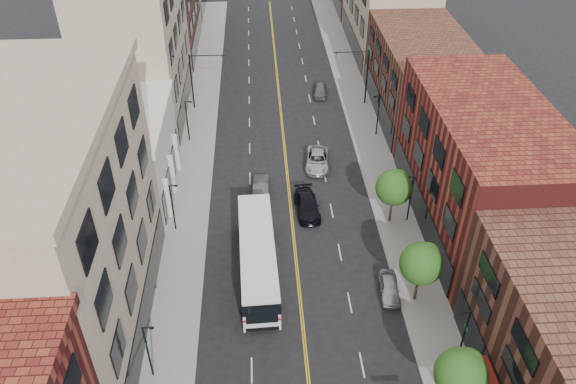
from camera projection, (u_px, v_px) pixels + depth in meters
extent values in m
cube|color=gray|center=(195.00, 164.00, 61.60)|extent=(4.00, 110.00, 0.15)
cube|color=gray|center=(375.00, 158.00, 62.56)|extent=(4.00, 110.00, 0.15)
cube|color=gray|center=(56.00, 237.00, 38.31)|extent=(10.00, 22.00, 18.00)
cube|color=silver|center=(118.00, 156.00, 55.72)|extent=(10.00, 14.00, 8.00)
cube|color=gray|center=(136.00, 42.00, 66.36)|extent=(10.00, 20.00, 18.00)
cube|color=#522A20|center=(159.00, 1.00, 83.28)|extent=(10.00, 20.00, 15.00)
cube|color=maroon|center=(481.00, 167.00, 50.55)|extent=(10.00, 22.00, 12.00)
cube|color=#522A20|center=(421.00, 77.00, 67.97)|extent=(10.00, 20.00, 10.00)
cube|color=gray|center=(388.00, 4.00, 83.61)|extent=(10.00, 22.00, 14.00)
sphere|color=#225117|center=(461.00, 374.00, 35.32)|extent=(3.40, 3.40, 3.40)
sphere|color=#225117|center=(468.00, 364.00, 35.36)|extent=(2.04, 2.04, 2.04)
cylinder|color=black|center=(417.00, 288.00, 44.91)|extent=(0.22, 0.22, 2.50)
sphere|color=#225117|center=(421.00, 264.00, 43.33)|extent=(3.40, 3.40, 3.40)
sphere|color=#225117|center=(427.00, 255.00, 43.37)|extent=(2.04, 2.04, 2.04)
cylinder|color=black|center=(391.00, 210.00, 52.92)|extent=(0.22, 0.22, 2.50)
sphere|color=#225117|center=(394.00, 188.00, 51.34)|extent=(3.40, 3.40, 3.40)
sphere|color=#225117|center=(399.00, 180.00, 51.39)|extent=(2.04, 2.04, 2.04)
cylinder|color=black|center=(148.00, 352.00, 38.38)|extent=(0.14, 0.14, 5.00)
cylinder|color=black|center=(148.00, 328.00, 36.91)|extent=(0.70, 0.10, 0.10)
cube|color=black|center=(152.00, 328.00, 36.95)|extent=(0.28, 0.14, 0.14)
cube|color=#19592D|center=(146.00, 343.00, 37.84)|extent=(0.04, 0.55, 0.35)
cylinder|color=black|center=(173.00, 208.00, 51.20)|extent=(0.14, 0.14, 5.00)
cylinder|color=black|center=(173.00, 185.00, 49.73)|extent=(0.70, 0.10, 0.10)
cube|color=black|center=(176.00, 186.00, 49.77)|extent=(0.28, 0.14, 0.14)
cube|color=#19592D|center=(171.00, 200.00, 50.67)|extent=(0.04, 0.55, 0.35)
cylinder|color=black|center=(187.00, 121.00, 64.02)|extent=(0.14, 0.14, 5.00)
cylinder|color=black|center=(188.00, 101.00, 62.55)|extent=(0.70, 0.10, 0.10)
cube|color=black|center=(190.00, 102.00, 62.59)|extent=(0.28, 0.14, 0.14)
cube|color=#19592D|center=(186.00, 114.00, 63.49)|extent=(0.04, 0.55, 0.35)
cylinder|color=black|center=(464.00, 336.00, 39.44)|extent=(0.14, 0.14, 5.00)
cylinder|color=black|center=(465.00, 313.00, 37.93)|extent=(0.70, 0.10, 0.10)
cube|color=black|center=(462.00, 313.00, 37.95)|extent=(0.28, 0.14, 0.14)
cube|color=#19592D|center=(466.00, 328.00, 38.90)|extent=(0.04, 0.55, 0.35)
cylinder|color=black|center=(410.00, 199.00, 52.26)|extent=(0.14, 0.14, 5.00)
cylinder|color=black|center=(410.00, 177.00, 50.75)|extent=(0.70, 0.10, 0.10)
cube|color=black|center=(407.00, 178.00, 50.77)|extent=(0.28, 0.14, 0.14)
cube|color=#19592D|center=(411.00, 191.00, 51.72)|extent=(0.04, 0.55, 0.35)
cylinder|color=black|center=(378.00, 116.00, 65.08)|extent=(0.14, 0.14, 5.00)
cylinder|color=black|center=(377.00, 96.00, 63.57)|extent=(0.70, 0.10, 0.10)
cube|color=black|center=(375.00, 97.00, 63.59)|extent=(0.28, 0.14, 0.14)
cube|color=#19592D|center=(379.00, 109.00, 64.54)|extent=(0.04, 0.55, 0.35)
cylinder|color=black|center=(192.00, 82.00, 69.78)|extent=(0.18, 0.18, 7.20)
cylinder|color=black|center=(207.00, 55.00, 67.86)|extent=(4.40, 0.12, 0.12)
imported|color=black|center=(222.00, 58.00, 68.18)|extent=(0.15, 0.18, 0.90)
cylinder|color=black|center=(367.00, 77.00, 70.83)|extent=(0.18, 0.18, 7.20)
cylinder|color=black|center=(351.00, 52.00, 68.70)|extent=(4.40, 0.12, 0.12)
imported|color=black|center=(337.00, 55.00, 68.85)|extent=(0.15, 0.18, 0.90)
cube|color=silver|center=(258.00, 257.00, 47.18)|extent=(3.30, 13.32, 3.20)
cube|color=black|center=(257.00, 250.00, 46.72)|extent=(3.34, 13.37, 1.16)
cube|color=red|center=(258.00, 260.00, 47.38)|extent=(3.34, 13.37, 0.24)
cube|color=black|center=(262.00, 315.00, 41.71)|extent=(2.43, 0.14, 1.76)
cylinder|color=black|center=(243.00, 308.00, 44.32)|extent=(0.34, 1.07, 1.06)
cylinder|color=black|center=(279.00, 306.00, 44.53)|extent=(0.34, 1.07, 1.06)
cylinder|color=black|center=(240.00, 235.00, 51.37)|extent=(0.34, 1.07, 1.06)
cylinder|color=black|center=(272.00, 233.00, 51.58)|extent=(0.34, 1.07, 1.06)
imported|color=#9FA1A6|center=(389.00, 288.00, 45.88)|extent=(1.92, 4.04, 1.33)
imported|color=#414245|center=(261.00, 187.00, 57.06)|extent=(1.74, 4.57, 1.49)
imported|color=black|center=(307.00, 205.00, 54.57)|extent=(2.50, 5.37, 1.52)
imported|color=#B6B9BF|center=(317.00, 160.00, 61.04)|extent=(3.13, 5.66, 1.50)
imported|color=#535258|center=(320.00, 90.00, 74.69)|extent=(2.26, 4.43, 1.44)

